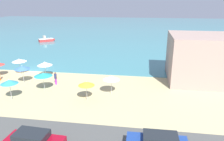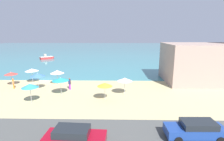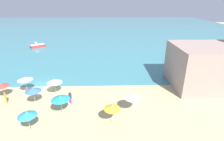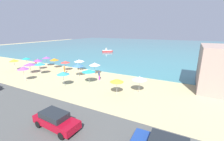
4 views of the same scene
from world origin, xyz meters
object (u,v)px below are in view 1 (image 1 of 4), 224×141
object	(u,v)px
beach_umbrella_4	(22,68)
beach_umbrella_6	(45,64)
beach_umbrella_13	(9,82)
beach_umbrella_11	(111,78)
beach_umbrella_10	(43,75)
beach_umbrella_2	(86,84)
skiff_nearshore	(46,40)
bather_1	(56,78)
parked_car_3	(34,141)
beach_umbrella_9	(19,60)

from	to	relation	value
beach_umbrella_4	beach_umbrella_6	distance (m)	3.35
beach_umbrella_4	beach_umbrella_13	world-z (taller)	beach_umbrella_4
beach_umbrella_4	beach_umbrella_13	xyz separation A→B (m)	(1.34, -5.06, -0.04)
beach_umbrella_4	beach_umbrella_11	xyz separation A→B (m)	(12.50, -1.87, -0.11)
beach_umbrella_10	beach_umbrella_13	size ratio (longest dim) A/B	0.97
beach_umbrella_10	beach_umbrella_11	xyz separation A→B (m)	(8.54, 0.15, -0.02)
beach_umbrella_2	beach_umbrella_13	world-z (taller)	beach_umbrella_13
beach_umbrella_6	beach_umbrella_13	size ratio (longest dim) A/B	0.96
beach_umbrella_4	skiff_nearshore	distance (m)	31.53
beach_umbrella_4	beach_umbrella_10	size ratio (longest dim) A/B	1.05
beach_umbrella_6	beach_umbrella_13	xyz separation A→B (m)	(-0.60, -7.78, 0.11)
beach_umbrella_10	bather_1	distance (m)	2.57
beach_umbrella_2	beach_umbrella_10	bearing A→B (deg)	162.56
parked_car_3	beach_umbrella_13	bearing A→B (deg)	131.11
beach_umbrella_6	beach_umbrella_9	bearing A→B (deg)	172.68
beach_umbrella_6	parked_car_3	bearing A→B (deg)	-68.00
beach_umbrella_9	beach_umbrella_10	xyz separation A→B (m)	(6.36, -5.30, -0.10)
beach_umbrella_4	beach_umbrella_11	distance (m)	12.64
beach_umbrella_11	beach_umbrella_2	bearing A→B (deg)	-140.88
beach_umbrella_9	beach_umbrella_10	bearing A→B (deg)	-39.83
beach_umbrella_10	parked_car_3	bearing A→B (deg)	-68.41
beach_umbrella_9	bather_1	size ratio (longest dim) A/B	1.44
beach_umbrella_9	beach_umbrella_2	bearing A→B (deg)	-30.16
beach_umbrella_13	skiff_nearshore	xyz separation A→B (m)	(-11.75, 34.78, -1.68)
beach_umbrella_11	beach_umbrella_6	bearing A→B (deg)	156.48
beach_umbrella_4	beach_umbrella_11	world-z (taller)	beach_umbrella_4
skiff_nearshore	beach_umbrella_13	bearing A→B (deg)	-71.33
beach_umbrella_6	beach_umbrella_11	world-z (taller)	beach_umbrella_11
beach_umbrella_10	beach_umbrella_13	bearing A→B (deg)	-130.68
beach_umbrella_10	skiff_nearshore	world-z (taller)	beach_umbrella_10
bather_1	beach_umbrella_4	bearing A→B (deg)	-177.75
parked_car_3	bather_1	bearing A→B (deg)	105.84
beach_umbrella_13	beach_umbrella_6	bearing A→B (deg)	85.56
beach_umbrella_10	beach_umbrella_13	distance (m)	4.01
beach_umbrella_6	skiff_nearshore	world-z (taller)	beach_umbrella_6
beach_umbrella_6	beach_umbrella_11	xyz separation A→B (m)	(10.55, -4.59, 0.04)
beach_umbrella_2	skiff_nearshore	bearing A→B (deg)	121.23
beach_umbrella_13	beach_umbrella_4	bearing A→B (deg)	104.85
beach_umbrella_6	bather_1	bearing A→B (deg)	-44.13
beach_umbrella_9	beach_umbrella_10	size ratio (longest dim) A/B	1.05
beach_umbrella_4	beach_umbrella_10	world-z (taller)	beach_umbrella_4
beach_umbrella_6	beach_umbrella_10	xyz separation A→B (m)	(2.01, -4.74, 0.06)
skiff_nearshore	beach_umbrella_9	bearing A→B (deg)	-73.14
beach_umbrella_4	bather_1	size ratio (longest dim) A/B	1.45
bather_1	beach_umbrella_13	bearing A→B (deg)	-121.60
beach_umbrella_10	beach_umbrella_13	world-z (taller)	beach_umbrella_13
beach_umbrella_9	beach_umbrella_13	world-z (taller)	beach_umbrella_9
beach_umbrella_6	beach_umbrella_10	distance (m)	5.15
beach_umbrella_6	skiff_nearshore	size ratio (longest dim) A/B	0.59
beach_umbrella_4	beach_umbrella_10	xyz separation A→B (m)	(3.96, -2.02, -0.09)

